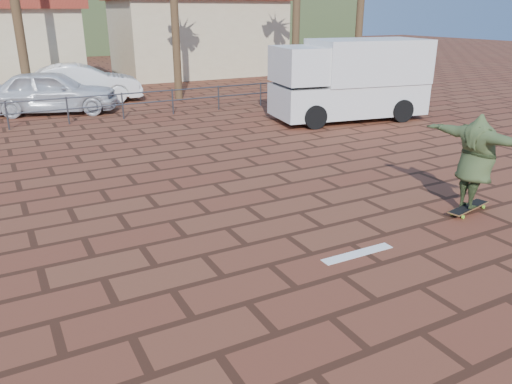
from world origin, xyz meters
TOP-DOWN VIEW (x-y plane):
  - ground at (0.00, 0.00)m, footprint 120.00×120.00m
  - paint_stripe at (0.70, -1.20)m, footprint 1.40×0.22m
  - guardrail at (0.00, 12.00)m, footprint 24.06×0.06m
  - building_east at (8.00, 24.00)m, footprint 10.60×6.60m
  - hill_front at (0.00, 50.00)m, footprint 70.00×18.00m
  - longboard at (3.92, -0.78)m, footprint 1.25×0.52m
  - skateboarder at (3.92, -0.78)m, footprint 0.82×2.42m
  - campervan at (7.58, 7.91)m, footprint 5.96×3.23m
  - car_silver at (-2.19, 14.50)m, footprint 5.43×3.52m
  - car_white at (-0.69, 16.50)m, footprint 5.33×2.42m
  - street_sign at (8.58, 12.00)m, footprint 0.46×0.17m

SIDE VIEW (x-z plane):
  - ground at x=0.00m, z-range 0.00..0.00m
  - paint_stripe at x=0.70m, z-range 0.00..0.01m
  - longboard at x=3.92m, z-range 0.04..0.16m
  - guardrail at x=0.00m, z-range 0.18..1.18m
  - car_white at x=-0.69m, z-range 0.00..1.70m
  - car_silver at x=-2.19m, z-range 0.00..1.72m
  - skateboarder at x=3.92m, z-range 0.12..2.05m
  - campervan at x=7.58m, z-range 0.08..3.01m
  - street_sign at x=8.58m, z-range 0.46..2.77m
  - building_east at x=8.00m, z-range 0.04..5.04m
  - hill_front at x=0.00m, z-range 0.00..6.00m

